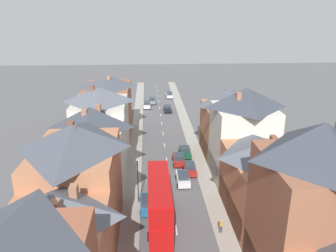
{
  "coord_description": "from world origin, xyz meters",
  "views": [
    {
      "loc": [
        -2.8,
        -17.89,
        22.69
      ],
      "look_at": [
        0.96,
        41.95,
        1.55
      ],
      "focal_mm": 35.0,
      "sensor_mm": 36.0,
      "label": 1
    }
  ],
  "objects_px": {
    "double_decker_bus_lead": "(159,201)",
    "car_parked_left_b": "(183,178)",
    "car_near_silver": "(169,95)",
    "car_near_blue": "(152,101)",
    "car_far_grey": "(190,168)",
    "car_parked_right_a": "(148,203)",
    "car_parked_right_b": "(179,159)",
    "street_lamp": "(138,179)",
    "pedestrian_near_right": "(221,226)",
    "car_parked_left_a": "(185,151)",
    "car_mid_black": "(147,105)",
    "car_mid_white": "(168,108)"
  },
  "relations": [
    {
      "from": "car_near_silver",
      "to": "car_mid_black",
      "type": "bearing_deg",
      "value": -122.77
    },
    {
      "from": "double_decker_bus_lead",
      "to": "car_near_blue",
      "type": "relative_size",
      "value": 2.78
    },
    {
      "from": "car_parked_right_a",
      "to": "car_mid_black",
      "type": "relative_size",
      "value": 1.14
    },
    {
      "from": "double_decker_bus_lead",
      "to": "car_parked_left_a",
      "type": "relative_size",
      "value": 2.8
    },
    {
      "from": "car_parked_right_b",
      "to": "street_lamp",
      "type": "bearing_deg",
      "value": -119.7
    },
    {
      "from": "car_parked_left_b",
      "to": "street_lamp",
      "type": "xyz_separation_m",
      "value": [
        -6.05,
        -4.36,
        2.41
      ]
    },
    {
      "from": "double_decker_bus_lead",
      "to": "car_near_silver",
      "type": "relative_size",
      "value": 2.83
    },
    {
      "from": "car_near_silver",
      "to": "car_parked_left_b",
      "type": "xyz_separation_m",
      "value": [
        -1.3,
        -47.47,
        0.03
      ]
    },
    {
      "from": "car_near_silver",
      "to": "car_parked_right_b",
      "type": "bearing_deg",
      "value": -91.81
    },
    {
      "from": "car_parked_left_b",
      "to": "pedestrian_near_right",
      "type": "relative_size",
      "value": 2.54
    },
    {
      "from": "car_far_grey",
      "to": "pedestrian_near_right",
      "type": "height_order",
      "value": "pedestrian_near_right"
    },
    {
      "from": "car_near_blue",
      "to": "car_parked_left_b",
      "type": "distance_m",
      "value": 41.9
    },
    {
      "from": "car_parked_right_a",
      "to": "street_lamp",
      "type": "xyz_separation_m",
      "value": [
        -1.15,
        1.51,
        2.45
      ]
    },
    {
      "from": "car_near_silver",
      "to": "car_parked_right_a",
      "type": "xyz_separation_m",
      "value": [
        -6.2,
        -53.35,
        -0.01
      ]
    },
    {
      "from": "double_decker_bus_lead",
      "to": "car_parked_right_b",
      "type": "relative_size",
      "value": 2.65
    },
    {
      "from": "car_parked_left_a",
      "to": "car_parked_right_b",
      "type": "xyz_separation_m",
      "value": [
        -1.3,
        -2.73,
        -0.02
      ]
    },
    {
      "from": "car_mid_white",
      "to": "car_parked_right_b",
      "type": "distance_m",
      "value": 28.17
    },
    {
      "from": "car_parked_right_a",
      "to": "car_mid_white",
      "type": "distance_m",
      "value": 40.59
    },
    {
      "from": "car_parked_right_a",
      "to": "street_lamp",
      "type": "bearing_deg",
      "value": 127.2
    },
    {
      "from": "pedestrian_near_right",
      "to": "street_lamp",
      "type": "height_order",
      "value": "street_lamp"
    },
    {
      "from": "car_parked_right_b",
      "to": "car_near_silver",
      "type": "bearing_deg",
      "value": 88.19
    },
    {
      "from": "car_far_grey",
      "to": "car_parked_left_a",
      "type": "bearing_deg",
      "value": 90.0
    },
    {
      "from": "double_decker_bus_lead",
      "to": "car_far_grey",
      "type": "relative_size",
      "value": 2.74
    },
    {
      "from": "car_parked_left_a",
      "to": "car_mid_white",
      "type": "distance_m",
      "value": 25.47
    },
    {
      "from": "car_mid_black",
      "to": "street_lamp",
      "type": "distance_m",
      "value": 42.29
    },
    {
      "from": "car_near_blue",
      "to": "car_parked_right_b",
      "type": "relative_size",
      "value": 0.96
    },
    {
      "from": "car_near_silver",
      "to": "pedestrian_near_right",
      "type": "relative_size",
      "value": 2.37
    },
    {
      "from": "double_decker_bus_lead",
      "to": "car_far_grey",
      "type": "distance_m",
      "value": 12.89
    },
    {
      "from": "car_parked_right_b",
      "to": "car_parked_left_a",
      "type": "bearing_deg",
      "value": 64.54
    },
    {
      "from": "double_decker_bus_lead",
      "to": "car_near_blue",
      "type": "xyz_separation_m",
      "value": [
        0.01,
        50.53,
        -2.0
      ]
    },
    {
      "from": "double_decker_bus_lead",
      "to": "car_mid_white",
      "type": "distance_m",
      "value": 43.4
    },
    {
      "from": "car_parked_left_b",
      "to": "car_far_grey",
      "type": "distance_m",
      "value": 3.24
    },
    {
      "from": "double_decker_bus_lead",
      "to": "car_parked_left_b",
      "type": "relative_size",
      "value": 2.64
    },
    {
      "from": "car_far_grey",
      "to": "street_lamp",
      "type": "height_order",
      "value": "street_lamp"
    },
    {
      "from": "double_decker_bus_lead",
      "to": "car_parked_right_b",
      "type": "bearing_deg",
      "value": 76.5
    },
    {
      "from": "street_lamp",
      "to": "car_near_silver",
      "type": "bearing_deg",
      "value": 81.93
    },
    {
      "from": "car_near_silver",
      "to": "car_near_blue",
      "type": "bearing_deg",
      "value": -130.54
    },
    {
      "from": "car_parked_left_b",
      "to": "pedestrian_near_right",
      "type": "distance_m",
      "value": 11.49
    },
    {
      "from": "car_near_blue",
      "to": "car_mid_white",
      "type": "distance_m",
      "value": 8.17
    },
    {
      "from": "car_near_silver",
      "to": "car_parked_left_a",
      "type": "distance_m",
      "value": 38.5
    },
    {
      "from": "car_mid_white",
      "to": "street_lamp",
      "type": "xyz_separation_m",
      "value": [
        -6.05,
        -38.78,
        2.44
      ]
    },
    {
      "from": "car_mid_black",
      "to": "double_decker_bus_lead",
      "type": "bearing_deg",
      "value": -88.41
    },
    {
      "from": "car_far_grey",
      "to": "street_lamp",
      "type": "xyz_separation_m",
      "value": [
        -7.35,
        -7.32,
        2.43
      ]
    },
    {
      "from": "car_parked_right_a",
      "to": "pedestrian_near_right",
      "type": "height_order",
      "value": "pedestrian_near_right"
    },
    {
      "from": "car_far_grey",
      "to": "car_parked_right_b",
      "type": "xyz_separation_m",
      "value": [
        -1.3,
        3.28,
        -0.0
      ]
    },
    {
      "from": "car_parked_right_b",
      "to": "street_lamp",
      "type": "distance_m",
      "value": 12.45
    },
    {
      "from": "car_parked_left_b",
      "to": "car_mid_white",
      "type": "height_order",
      "value": "car_parked_left_b"
    },
    {
      "from": "car_far_grey",
      "to": "car_parked_right_a",
      "type": "bearing_deg",
      "value": -125.04
    },
    {
      "from": "car_parked_left_b",
      "to": "car_far_grey",
      "type": "height_order",
      "value": "car_parked_left_b"
    },
    {
      "from": "car_near_blue",
      "to": "car_parked_left_a",
      "type": "relative_size",
      "value": 1.01
    }
  ]
}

